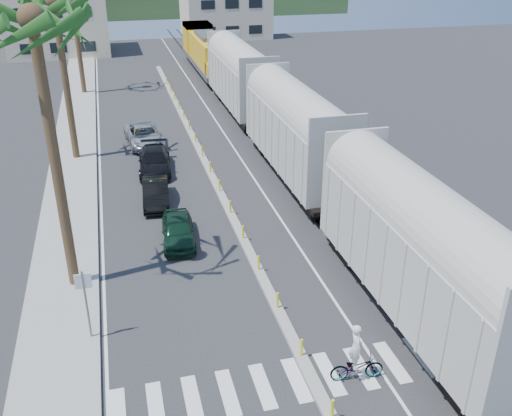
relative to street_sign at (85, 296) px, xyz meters
The scene contains 14 objects.
ground 7.82m from the street_sign, 15.32° to the right, with size 140.00×140.00×0.00m, color #28282B.
sidewalk 23.11m from the street_sign, 92.99° to the left, with size 3.00×90.00×0.15m, color gray.
rails 28.83m from the street_sign, 64.68° to the left, with size 1.56×100.00×0.06m.
median 19.48m from the street_sign, 67.88° to the left, with size 0.45×60.00×0.85m.
crosswalk 8.55m from the street_sign, 28.72° to the right, with size 14.00×2.20×0.01m, color silver.
lane_markings 23.65m from the street_sign, 77.38° to the left, with size 9.42×90.00×0.01m.
freight_train 22.52m from the street_sign, 56.87° to the left, with size 3.00×60.94×5.85m.
street_sign is the anchor object (origin of this frame).
buildings 69.70m from the street_sign, 89.27° to the left, with size 38.00×27.00×10.00m.
car_lead 8.01m from the street_sign, 58.07° to the left, with size 1.87×4.01×1.33m, color black.
car_second 12.11m from the street_sign, 72.83° to the left, with size 1.73×4.16×1.34m, color black.
car_third 16.90m from the street_sign, 76.45° to the left, with size 2.38×5.04×1.42m, color black.
car_rear 22.10m from the street_sign, 80.29° to the left, with size 2.80×5.25×1.41m, color #AEB1B4.
cyclist 9.91m from the street_sign, 26.83° to the right, with size 1.01×1.99×2.26m.
Camera 1 is at (-5.62, -16.21, 13.82)m, focal length 40.00 mm.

